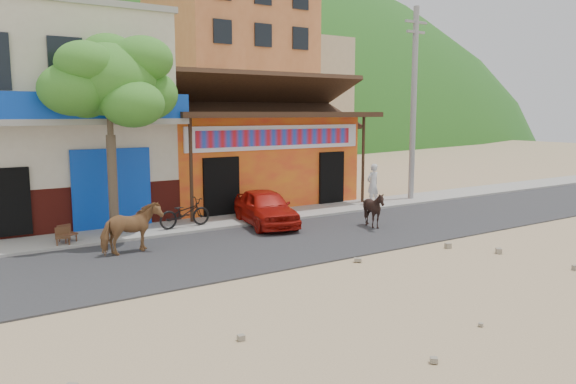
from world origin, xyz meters
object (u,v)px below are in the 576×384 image
Objects in this scene: cow_dark at (374,210)px; scooter at (185,213)px; pedestrian at (373,184)px; cafe_chair_left at (62,229)px; utility_pole at (414,104)px; tree at (111,135)px; cafe_chair_right at (67,226)px; cow_tan at (131,229)px; red_car at (265,207)px.

cow_dark is 6.13m from scooter.
pedestrian is 11.96m from cafe_chair_left.
pedestrian is (-2.44, -0.26, -3.19)m from utility_pole.
tree is 10.59m from pedestrian.
cow_dark is 1.42× the size of cafe_chair_left.
scooter is 1.99× the size of cafe_chair_right.
cow_dark is at bearing -107.26° from cow_tan.
pedestrian is at bearing -173.94° from utility_pole.
red_car is (-8.07, -1.20, -3.47)m from utility_pole.
cafe_chair_right is (-14.20, -0.39, -3.56)m from utility_pole.
cow_dark is (-5.33, -3.49, -3.48)m from utility_pole.
utility_pole reaches higher than cafe_chair_left.
tree reaches higher than pedestrian.
cafe_chair_right is at bearing -139.77° from cow_dark.
tree is 1.69× the size of red_car.
scooter is at bearing -58.75° from cow_tan.
red_car is at bearing -11.94° from tree.
cow_tan is 5.09m from red_car.
utility_pole is 8.87m from red_car.
scooter is at bearing -151.32° from cow_dark.
pedestrian is at bearing 22.13° from red_car.
utility_pole reaches higher than cafe_chair_right.
scooter is at bearing 173.94° from red_car.
pedestrian is (5.63, 0.94, 0.29)m from red_car.
scooter is at bearing -3.82° from tree.
pedestrian is (10.36, -0.06, -2.19)m from tree.
cow_tan reaches higher than cafe_chair_left.
tree is at bearing 81.25° from scooter.
red_car is at bearing -160.29° from cow_dark.
red_car is at bearing -85.45° from cow_tan.
cafe_chair_left is 0.95× the size of cafe_chair_right.
cafe_chair_right is (-1.19, 2.04, -0.15)m from cow_tan.
tree is at bearing -179.30° from red_car.
scooter is 3.81m from cafe_chair_left.
tree is 5.00× the size of cow_dark.
cow_tan is 0.45× the size of red_car.
cow_tan is 10.79m from pedestrian.
cafe_chair_left is (-14.39, -0.64, -3.58)m from utility_pole.
cafe_chair_right is at bearing 64.53° from cafe_chair_left.
tree is 6.74× the size of cafe_chair_right.
red_car is (-2.75, 2.29, 0.01)m from cow_dark.
scooter reaches higher than cafe_chair_right.
utility_pole reaches higher than scooter.
tree is 3.06m from cafe_chair_left.
red_car reaches higher than scooter.
utility_pole is 9.44× the size of cafe_chair_left.
pedestrian reaches higher than cafe_chair_right.
cow_dark is 1.35× the size of cafe_chair_right.
tree is 0.75× the size of utility_pole.
utility_pole is 7.26m from cow_dark.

